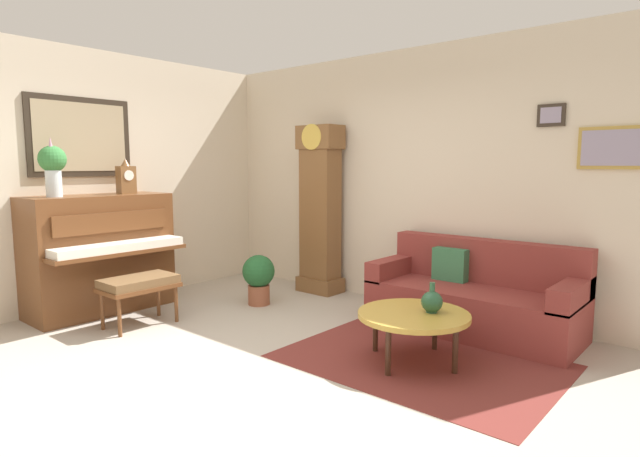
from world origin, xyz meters
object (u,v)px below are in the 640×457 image
(coffee_table, at_px, (414,316))
(couch, at_px, (474,298))
(piano, at_px, (100,253))
(flower_vase, at_px, (53,165))
(grandfather_clock, at_px, (320,214))
(potted_plant, at_px, (259,276))
(mantel_clock, at_px, (126,178))
(green_jug, at_px, (432,302))
(piano_bench, at_px, (139,285))

(coffee_table, bearing_deg, couch, 88.71)
(piano, distance_m, coffee_table, 3.40)
(couch, bearing_deg, flower_vase, -143.89)
(grandfather_clock, relative_size, potted_plant, 3.62)
(mantel_clock, bearing_deg, piano, -90.47)
(mantel_clock, bearing_deg, potted_plant, 40.75)
(couch, distance_m, green_jug, 1.00)
(piano, relative_size, green_jug, 6.00)
(coffee_table, relative_size, flower_vase, 1.52)
(piano, height_order, mantel_clock, mantel_clock)
(grandfather_clock, bearing_deg, green_jug, -28.50)
(grandfather_clock, bearing_deg, flower_vase, -115.17)
(mantel_clock, height_order, potted_plant, mantel_clock)
(couch, bearing_deg, piano_bench, -141.80)
(couch, relative_size, flower_vase, 3.28)
(grandfather_clock, xyz_separation_m, flower_vase, (-1.22, -2.59, 0.59))
(grandfather_clock, bearing_deg, piano_bench, -101.62)
(couch, bearing_deg, potted_plant, -162.21)
(mantel_clock, bearing_deg, flower_vase, -90.04)
(piano_bench, bearing_deg, green_jug, 21.10)
(couch, xyz_separation_m, potted_plant, (-2.21, -0.71, 0.01))
(couch, distance_m, flower_vase, 4.26)
(grandfather_clock, xyz_separation_m, green_jug, (2.15, -1.17, -0.48))
(couch, distance_m, coffee_table, 1.08)
(coffee_table, xyz_separation_m, green_jug, (0.10, 0.10, 0.12))
(couch, distance_m, potted_plant, 2.32)
(piano, height_order, couch, piano)
(piano_bench, relative_size, potted_plant, 1.25)
(piano_bench, xyz_separation_m, mantel_clock, (-0.77, 0.34, 1.01))
(green_jug, bearing_deg, potted_plant, 173.25)
(piano_bench, xyz_separation_m, couch, (2.52, 1.98, -0.09))
(mantel_clock, bearing_deg, coffee_table, 9.78)
(flower_vase, bearing_deg, green_jug, 22.85)
(couch, xyz_separation_m, flower_vase, (-3.29, -2.40, 1.24))
(piano_bench, height_order, flower_vase, flower_vase)
(potted_plant, bearing_deg, piano, -130.65)
(piano, distance_m, potted_plant, 1.69)
(piano, bearing_deg, mantel_clock, 89.53)
(grandfather_clock, xyz_separation_m, coffee_table, (2.05, -1.27, -0.59))
(piano, distance_m, green_jug, 3.52)
(piano_bench, distance_m, green_jug, 2.79)
(piano, relative_size, grandfather_clock, 0.71)
(piano, relative_size, flower_vase, 2.48)
(piano_bench, height_order, potted_plant, potted_plant)
(piano, height_order, potted_plant, piano)
(piano, distance_m, mantel_clock, 0.85)
(green_jug, height_order, potted_plant, green_jug)
(coffee_table, bearing_deg, grandfather_clock, 148.29)
(grandfather_clock, bearing_deg, potted_plant, -98.61)
(coffee_table, distance_m, potted_plant, 2.22)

